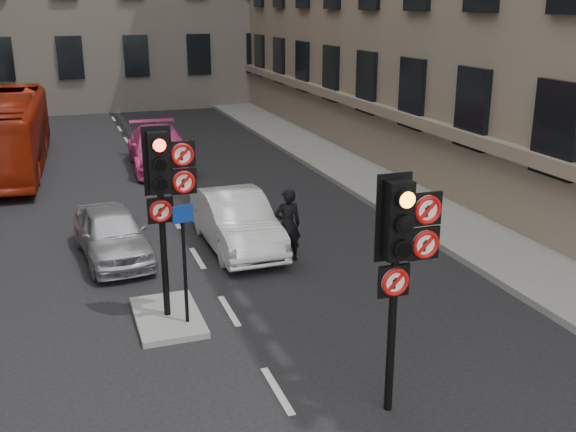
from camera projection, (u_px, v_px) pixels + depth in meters
pavement_right at (392, 187)px, 21.69m from camera, size 3.00×50.00×0.16m
centre_island at (168, 317)px, 12.77m from camera, size 1.20×2.00×0.12m
signal_near at (402, 245)px, 9.24m from camera, size 0.91×0.40×3.58m
signal_far at (165, 182)px, 11.99m from camera, size 0.91×0.40×3.58m
car_silver at (112, 233)px, 15.70m from camera, size 1.79×3.74×1.23m
car_white at (236, 221)px, 16.41m from camera, size 1.51×4.14×1.36m
car_pink at (159, 148)px, 24.28m from camera, size 2.24×5.08×1.45m
bus_red at (7, 133)px, 23.79m from camera, size 2.76×9.79×2.70m
motorcycle at (224, 207)px, 18.31m from camera, size 0.43×1.52×0.91m
motorcyclist at (288, 225)px, 15.49m from camera, size 0.65×0.44×1.73m
info_sign at (184, 248)px, 12.01m from camera, size 0.39×0.16×2.26m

